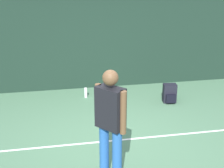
{
  "coord_description": "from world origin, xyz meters",
  "views": [
    {
      "loc": [
        -1.02,
        -5.0,
        2.99
      ],
      "look_at": [
        0.0,
        0.4,
        1.0
      ],
      "focal_mm": 52.05,
      "sensor_mm": 36.0,
      "label": 1
    }
  ],
  "objects": [
    {
      "name": "back_fence",
      "position": [
        0.0,
        3.0,
        1.29
      ],
      "size": [
        10.0,
        0.1,
        2.58
      ],
      "primitive_type": "cube",
      "color": "#192D23",
      "rests_on": "ground"
    },
    {
      "name": "ground_plane",
      "position": [
        0.0,
        0.0,
        0.0
      ],
      "size": [
        12.0,
        12.0,
        0.0
      ],
      "primitive_type": "plane",
      "color": "#4C7556"
    },
    {
      "name": "tennis_player",
      "position": [
        -0.28,
        -0.96,
        0.97
      ],
      "size": [
        0.43,
        0.45,
        1.7
      ],
      "rotation": [
        0.0,
        0.0,
        2.28
      ],
      "color": "#2659A5",
      "rests_on": "ground"
    },
    {
      "name": "backpack",
      "position": [
        1.6,
        1.64,
        0.21
      ],
      "size": [
        0.32,
        0.31,
        0.44
      ],
      "rotation": [
        0.0,
        0.0,
        6.16
      ],
      "color": "black",
      "rests_on": "ground"
    },
    {
      "name": "court_line",
      "position": [
        0.0,
        0.12,
        0.0
      ],
      "size": [
        9.0,
        0.05,
        0.0
      ],
      "primitive_type": "cube",
      "color": "white",
      "rests_on": "ground"
    },
    {
      "name": "water_bottle",
      "position": [
        -0.29,
        2.31,
        0.12
      ],
      "size": [
        0.07,
        0.07,
        0.24
      ],
      "primitive_type": "cylinder",
      "color": "white",
      "rests_on": "ground"
    }
  ]
}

